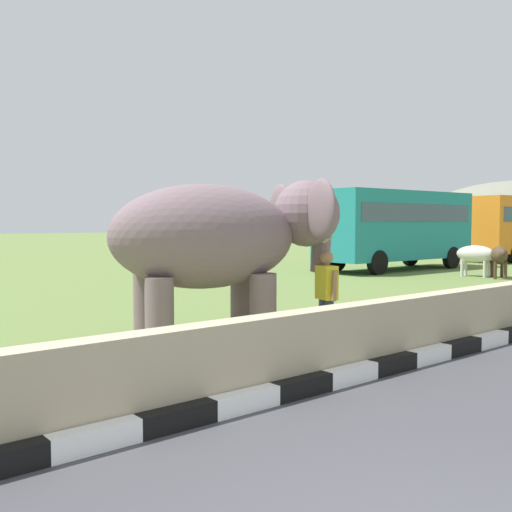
# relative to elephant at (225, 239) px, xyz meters

# --- Properties ---
(striped_curb) EXTENTS (16.20, 0.20, 0.24)m
(striped_curb) POSITION_rel_elephant_xyz_m (-3.08, -2.67, -1.75)
(striped_curb) COLOR white
(striped_curb) RESTS_ON ground_plane
(barrier_parapet) EXTENTS (28.00, 0.36, 1.00)m
(barrier_parapet) POSITION_rel_elephant_xyz_m (-0.73, -2.37, -1.37)
(barrier_parapet) COLOR tan
(barrier_parapet) RESTS_ON ground_plane
(elephant) EXTENTS (4.08, 2.95, 2.88)m
(elephant) POSITION_rel_elephant_xyz_m (0.00, 0.00, 0.00)
(elephant) COLOR slate
(elephant) RESTS_ON ground_plane
(person_handler) EXTENTS (0.34, 0.64, 1.66)m
(person_handler) POSITION_rel_elephant_xyz_m (1.56, -0.82, -0.94)
(person_handler) COLOR navy
(person_handler) RESTS_ON ground_plane
(bus_teal) EXTENTS (8.25, 2.72, 3.50)m
(bus_teal) POSITION_rel_elephant_xyz_m (15.95, 8.52, 0.21)
(bus_teal) COLOR teal
(bus_teal) RESTS_ON ground_plane
(cow_near) EXTENTS (1.78, 1.44, 1.23)m
(cow_near) POSITION_rel_elephant_xyz_m (15.64, 3.49, -1.00)
(cow_near) COLOR #473323
(cow_near) RESTS_ON ground_plane
(cow_mid) EXTENTS (0.79, 1.92, 1.23)m
(cow_mid) POSITION_rel_elephant_xyz_m (15.57, 4.38, -1.00)
(cow_mid) COLOR beige
(cow_mid) RESTS_ON ground_plane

